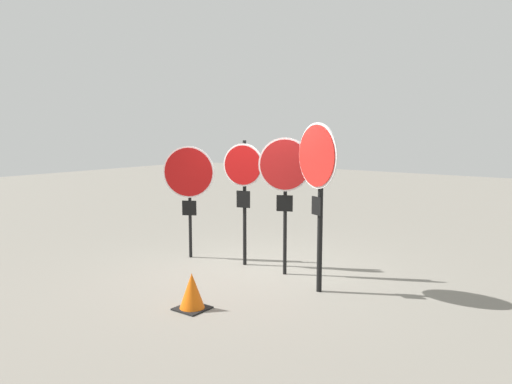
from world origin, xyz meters
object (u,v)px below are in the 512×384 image
at_px(stop_sign_0, 189,178).
at_px(traffic_cone_0, 192,291).
at_px(stop_sign_1, 243,176).
at_px(stop_sign_2, 285,174).
at_px(stop_sign_3, 318,172).

relative_size(stop_sign_0, traffic_cone_0, 4.21).
bearing_deg(stop_sign_0, stop_sign_1, -21.43).
xyz_separation_m(stop_sign_1, stop_sign_2, (0.89, -0.06, 0.09)).
distance_m(stop_sign_3, traffic_cone_0, 2.40).
xyz_separation_m(stop_sign_0, traffic_cone_0, (1.88, -1.88, -1.24)).
relative_size(stop_sign_0, stop_sign_2, 0.92).
bearing_deg(stop_sign_1, stop_sign_3, -30.44).
distance_m(stop_sign_2, traffic_cone_0, 2.46).
bearing_deg(stop_sign_3, stop_sign_1, -169.97).
distance_m(stop_sign_1, stop_sign_3, 1.81).
bearing_deg(stop_sign_3, stop_sign_0, -160.00).
relative_size(stop_sign_1, traffic_cone_0, 4.43).
relative_size(stop_sign_0, stop_sign_3, 0.84).
height_order(stop_sign_3, traffic_cone_0, stop_sign_3).
height_order(stop_sign_0, stop_sign_2, stop_sign_2).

